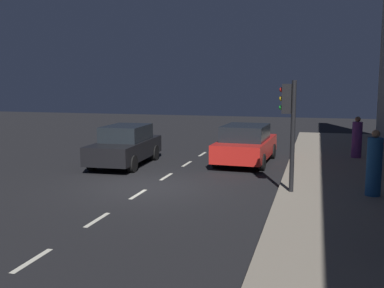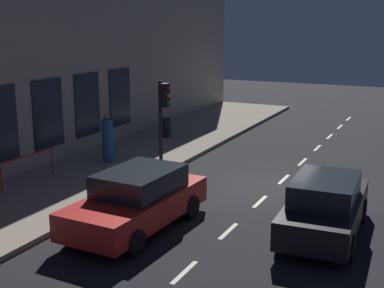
{
  "view_description": "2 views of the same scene",
  "coord_description": "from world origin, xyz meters",
  "px_view_note": "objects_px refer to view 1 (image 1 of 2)",
  "views": [
    {
      "loc": [
        5.04,
        -13.17,
        3.31
      ],
      "look_at": [
        1.61,
        -0.83,
        1.55
      ],
      "focal_mm": 42.31,
      "sensor_mm": 36.0,
      "label": 1
    },
    {
      "loc": [
        -4.82,
        16.39,
        5.43
      ],
      "look_at": [
        2.78,
        0.64,
        1.34
      ],
      "focal_mm": 49.5,
      "sensor_mm": 36.0,
      "label": 2
    }
  ],
  "objects_px": {
    "parked_car_1": "(246,144)",
    "pedestrian_1": "(357,139)",
    "traffic_light": "(289,114)",
    "pedestrian_0": "(374,166)",
    "parked_car_0": "(125,145)"
  },
  "relations": [
    {
      "from": "parked_car_1",
      "to": "pedestrian_1",
      "type": "height_order",
      "value": "pedestrian_1"
    },
    {
      "from": "traffic_light",
      "to": "parked_car_1",
      "type": "xyz_separation_m",
      "value": [
        -1.99,
        5.08,
        -1.6
      ]
    },
    {
      "from": "parked_car_1",
      "to": "pedestrian_0",
      "type": "relative_size",
      "value": 2.48
    },
    {
      "from": "parked_car_1",
      "to": "pedestrian_1",
      "type": "xyz_separation_m",
      "value": [
        4.41,
        1.74,
        0.15
      ]
    },
    {
      "from": "parked_car_0",
      "to": "parked_car_1",
      "type": "relative_size",
      "value": 0.96
    },
    {
      "from": "parked_car_1",
      "to": "pedestrian_0",
      "type": "height_order",
      "value": "pedestrian_0"
    },
    {
      "from": "pedestrian_0",
      "to": "pedestrian_1",
      "type": "xyz_separation_m",
      "value": [
        0.06,
        6.67,
        -0.06
      ]
    },
    {
      "from": "pedestrian_0",
      "to": "pedestrian_1",
      "type": "distance_m",
      "value": 6.67
    },
    {
      "from": "parked_car_1",
      "to": "pedestrian_1",
      "type": "relative_size",
      "value": 2.66
    },
    {
      "from": "pedestrian_0",
      "to": "pedestrian_1",
      "type": "bearing_deg",
      "value": 114.49
    },
    {
      "from": "traffic_light",
      "to": "parked_car_1",
      "type": "relative_size",
      "value": 0.7
    },
    {
      "from": "parked_car_0",
      "to": "parked_car_1",
      "type": "distance_m",
      "value": 4.88
    },
    {
      "from": "traffic_light",
      "to": "pedestrian_0",
      "type": "bearing_deg",
      "value": 3.67
    },
    {
      "from": "traffic_light",
      "to": "pedestrian_0",
      "type": "height_order",
      "value": "traffic_light"
    },
    {
      "from": "parked_car_0",
      "to": "pedestrian_1",
      "type": "distance_m",
      "value": 9.62
    }
  ]
}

